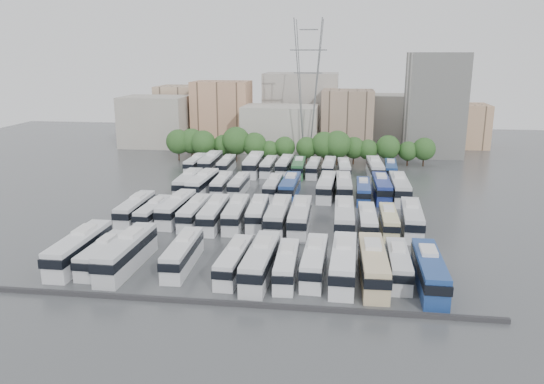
# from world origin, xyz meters

# --- Properties ---
(ground) EXTENTS (220.00, 220.00, 0.00)m
(ground) POSITION_xyz_m (0.00, 0.00, 0.00)
(ground) COLOR #424447
(ground) RESTS_ON ground
(parapet) EXTENTS (56.00, 0.50, 0.50)m
(parapet) POSITION_xyz_m (0.00, -33.00, 0.25)
(parapet) COLOR #2D2D30
(parapet) RESTS_ON ground
(tree_line) EXTENTS (64.83, 7.92, 8.63)m
(tree_line) POSITION_xyz_m (-2.85, 42.04, 4.48)
(tree_line) COLOR black
(tree_line) RESTS_ON ground
(city_buildings) EXTENTS (102.00, 35.00, 20.00)m
(city_buildings) POSITION_xyz_m (-7.46, 71.86, 7.87)
(city_buildings) COLOR #9E998E
(city_buildings) RESTS_ON ground
(apartment_tower) EXTENTS (14.00, 14.00, 26.00)m
(apartment_tower) POSITION_xyz_m (34.00, 58.00, 13.00)
(apartment_tower) COLOR silver
(apartment_tower) RESTS_ON ground
(electricity_pylon) EXTENTS (9.00, 6.91, 33.83)m
(electricity_pylon) POSITION_xyz_m (2.00, 50.00, 18.66)
(electricity_pylon) COLOR slate
(electricity_pylon) RESTS_ON ground
(bus_r0_s0) EXTENTS (2.98, 13.44, 4.21)m
(bus_r0_s0) POSITION_xyz_m (-21.52, -24.12, 2.07)
(bus_r0_s0) COLOR silver
(bus_r0_s0) RESTS_ON ground
(bus_r0_s1) EXTENTS (2.71, 10.96, 3.42)m
(bus_r0_s1) POSITION_xyz_m (-18.21, -24.61, 1.68)
(bus_r0_s1) COLOR silver
(bus_r0_s1) RESTS_ON ground
(bus_r0_s2) EXTENTS (3.21, 13.64, 4.26)m
(bus_r0_s2) POSITION_xyz_m (-15.02, -24.69, 2.09)
(bus_r0_s2) COLOR silver
(bus_r0_s2) RESTS_ON ground
(bus_r0_s4) EXTENTS (2.96, 11.99, 3.74)m
(bus_r0_s4) POSITION_xyz_m (-8.27, -23.44, 1.84)
(bus_r0_s4) COLOR silver
(bus_r0_s4) RESTS_ON ground
(bus_r0_s6) EXTENTS (2.88, 11.31, 3.52)m
(bus_r0_s6) POSITION_xyz_m (-1.50, -24.74, 1.73)
(bus_r0_s6) COLOR silver
(bus_r0_s6) RESTS_ON ground
(bus_r0_s7) EXTENTS (3.24, 13.12, 4.09)m
(bus_r0_s7) POSITION_xyz_m (1.80, -25.17, 2.01)
(bus_r0_s7) COLOR silver
(bus_r0_s7) RESTS_ON ground
(bus_r0_s8) EXTENTS (2.63, 11.02, 3.44)m
(bus_r0_s8) POSITION_xyz_m (4.89, -25.05, 1.69)
(bus_r0_s8) COLOR white
(bus_r0_s8) RESTS_ON ground
(bus_r0_s9) EXTENTS (2.88, 11.88, 3.71)m
(bus_r0_s9) POSITION_xyz_m (8.11, -23.77, 1.82)
(bus_r0_s9) COLOR white
(bus_r0_s9) RESTS_ON ground
(bus_r0_s10) EXTENTS (3.29, 13.24, 4.13)m
(bus_r0_s10) POSITION_xyz_m (11.55, -24.38, 2.03)
(bus_r0_s10) COLOR white
(bus_r0_s10) RESTS_ON ground
(bus_r0_s11) EXTENTS (3.24, 13.50, 4.22)m
(bus_r0_s11) POSITION_xyz_m (14.97, -24.60, 2.07)
(bus_r0_s11) COLOR beige
(bus_r0_s11) RESTS_ON ground
(bus_r0_s12) EXTENTS (2.55, 11.23, 3.52)m
(bus_r0_s12) POSITION_xyz_m (18.01, -23.19, 1.73)
(bus_r0_s12) COLOR silver
(bus_r0_s12) RESTS_ON ground
(bus_r0_s13) EXTENTS (2.93, 12.97, 4.06)m
(bus_r0_s13) POSITION_xyz_m (21.22, -25.39, 1.99)
(bus_r0_s13) COLOR navy
(bus_r0_s13) RESTS_ON ground
(bus_r1_s0) EXTENTS (2.79, 12.13, 3.80)m
(bus_r1_s0) POSITION_xyz_m (-21.43, -5.82, 1.86)
(bus_r1_s0) COLOR silver
(bus_r1_s0) RESTS_ON ground
(bus_r1_s1) EXTENTS (2.75, 11.15, 3.48)m
(bus_r1_s1) POSITION_xyz_m (-18.11, -6.62, 1.71)
(bus_r1_s1) COLOR silver
(bus_r1_s1) RESTS_ON ground
(bus_r1_s2) EXTENTS (3.16, 12.67, 3.95)m
(bus_r1_s2) POSITION_xyz_m (-14.97, -4.79, 1.94)
(bus_r1_s2) COLOR silver
(bus_r1_s2) RESTS_ON ground
(bus_r1_s3) EXTENTS (2.62, 11.70, 3.67)m
(bus_r1_s3) POSITION_xyz_m (-11.65, -6.06, 1.80)
(bus_r1_s3) COLOR silver
(bus_r1_s3) RESTS_ON ground
(bus_r1_s4) EXTENTS (3.00, 12.44, 3.88)m
(bus_r1_s4) POSITION_xyz_m (-8.34, -6.85, 1.91)
(bus_r1_s4) COLOR silver
(bus_r1_s4) RESTS_ON ground
(bus_r1_s5) EXTENTS (3.14, 12.31, 3.83)m
(bus_r1_s5) POSITION_xyz_m (-5.01, -6.11, 1.88)
(bus_r1_s5) COLOR silver
(bus_r1_s5) RESTS_ON ground
(bus_r1_s6) EXTENTS (3.02, 11.66, 3.63)m
(bus_r1_s6) POSITION_xyz_m (-1.84, -4.87, 1.78)
(bus_r1_s6) COLOR white
(bus_r1_s6) RESTS_ON ground
(bus_r1_s7) EXTENTS (2.88, 13.05, 4.09)m
(bus_r1_s7) POSITION_xyz_m (1.65, -6.75, 2.01)
(bus_r1_s7) COLOR silver
(bus_r1_s7) RESTS_ON ground
(bus_r1_s8) EXTENTS (2.90, 13.09, 4.10)m
(bus_r1_s8) POSITION_xyz_m (4.98, -6.93, 2.02)
(bus_r1_s8) COLOR silver
(bus_r1_s8) RESTS_ON ground
(bus_r1_s10) EXTENTS (3.02, 13.41, 4.20)m
(bus_r1_s10) POSITION_xyz_m (11.57, -6.82, 2.06)
(bus_r1_s10) COLOR silver
(bus_r1_s10) RESTS_ON ground
(bus_r1_s11) EXTENTS (2.61, 11.47, 3.59)m
(bus_r1_s11) POSITION_xyz_m (15.01, -7.05, 1.76)
(bus_r1_s11) COLOR silver
(bus_r1_s11) RESTS_ON ground
(bus_r1_s12) EXTENTS (2.41, 10.98, 3.44)m
(bus_r1_s12) POSITION_xyz_m (18.18, -6.32, 1.69)
(bus_r1_s12) COLOR beige
(bus_r1_s12) RESTS_ON ground
(bus_r1_s13) EXTENTS (3.50, 13.09, 4.07)m
(bus_r1_s13) POSITION_xyz_m (21.59, -5.64, 2.00)
(bus_r1_s13) COLOR silver
(bus_r1_s13) RESTS_ON ground
(bus_r2_s1) EXTENTS (3.12, 12.80, 4.00)m
(bus_r2_s1) POSITION_xyz_m (-17.94, 11.92, 1.96)
(bus_r2_s1) COLOR silver
(bus_r2_s1) RESTS_ON ground
(bus_r2_s2) EXTENTS (3.40, 13.16, 4.09)m
(bus_r2_s2) POSITION_xyz_m (-14.99, 11.36, 2.01)
(bus_r2_s2) COLOR white
(bus_r2_s2) RESTS_ON ground
(bus_r2_s3) EXTENTS (2.64, 11.03, 3.45)m
(bus_r2_s3) POSITION_xyz_m (-11.59, 12.64, 1.69)
(bus_r2_s3) COLOR silver
(bus_r2_s3) RESTS_ON ground
(bus_r2_s4) EXTENTS (2.45, 10.83, 3.39)m
(bus_r2_s4) POSITION_xyz_m (-8.26, 12.77, 1.67)
(bus_r2_s4) COLOR silver
(bus_r2_s4) RESTS_ON ground
(bus_r2_s6) EXTENTS (2.57, 11.19, 3.50)m
(bus_r2_s6) POSITION_xyz_m (-1.58, 11.97, 1.72)
(bus_r2_s6) COLOR silver
(bus_r2_s6) RESTS_ON ground
(bus_r2_s7) EXTENTS (3.07, 12.79, 3.99)m
(bus_r2_s7) POSITION_xyz_m (1.64, 11.17, 1.96)
(bus_r2_s7) COLOR navy
(bus_r2_s7) RESTS_ON ground
(bus_r2_s9) EXTENTS (3.39, 12.90, 4.01)m
(bus_r2_s9) POSITION_xyz_m (8.29, 12.55, 1.97)
(bus_r2_s9) COLOR silver
(bus_r2_s9) RESTS_ON ground
(bus_r2_s10) EXTENTS (3.10, 12.76, 3.98)m
(bus_r2_s10) POSITION_xyz_m (11.44, 12.95, 1.96)
(bus_r2_s10) COLOR silver
(bus_r2_s10) RESTS_ON ground
(bus_r2_s11) EXTENTS (2.61, 11.29, 3.53)m
(bus_r2_s11) POSITION_xyz_m (14.97, 11.07, 1.73)
(bus_r2_s11) COLOR navy
(bus_r2_s11) RESTS_ON ground
(bus_r2_s12) EXTENTS (3.14, 12.98, 4.05)m
(bus_r2_s12) POSITION_xyz_m (18.34, 12.82, 1.99)
(bus_r2_s12) COLOR navy
(bus_r2_s12) RESTS_ON ground
(bus_r2_s13) EXTENTS (3.01, 13.56, 4.25)m
(bus_r2_s13) POSITION_xyz_m (21.52, 12.64, 2.09)
(bus_r2_s13) COLOR silver
(bus_r2_s13) RESTS_ON ground
(bus_r3_s0) EXTENTS (2.80, 11.45, 3.57)m
(bus_r3_s0) POSITION_xyz_m (-21.66, 30.66, 1.75)
(bus_r3_s0) COLOR silver
(bus_r3_s0) RESTS_ON ground
(bus_r3_s1) EXTENTS (3.07, 13.14, 4.11)m
(bus_r3_s1) POSITION_xyz_m (-18.28, 30.74, 2.02)
(bus_r3_s1) COLOR silver
(bus_r3_s1) RESTS_ON ground
(bus_r3_s2) EXTENTS (2.57, 11.14, 3.49)m
(bus_r3_s2) POSITION_xyz_m (-14.60, 30.44, 1.71)
(bus_r3_s2) COLOR silver
(bus_r3_s2) RESTS_ON ground
(bus_r3_s4) EXTENTS (3.27, 13.76, 4.30)m
(bus_r3_s4) POSITION_xyz_m (-8.39, 30.04, 2.11)
(bus_r3_s4) COLOR white
(bus_r3_s4) RESTS_ON ground
(bus_r3_s5) EXTENTS (2.61, 11.11, 3.47)m
(bus_r3_s5) POSITION_xyz_m (-5.07, 30.41, 1.70)
(bus_r3_s5) COLOR silver
(bus_r3_s5) RESTS_ON ground
(bus_r3_s6) EXTENTS (2.94, 11.85, 3.69)m
(bus_r3_s6) POSITION_xyz_m (-1.56, 31.00, 1.81)
(bus_r3_s6) COLOR silver
(bus_r3_s6) RESTS_ON ground
(bus_r3_s7) EXTENTS (2.76, 11.68, 3.65)m
(bus_r3_s7) POSITION_xyz_m (1.67, 29.50, 1.79)
(bus_r3_s7) COLOR #2B6537
(bus_r3_s7) RESTS_ON ground
(bus_r3_s8) EXTENTS (2.85, 11.16, 3.47)m
(bus_r3_s8) POSITION_xyz_m (4.89, 30.11, 1.71)
(bus_r3_s8) COLOR silver
(bus_r3_s8) RESTS_ON ground
(bus_r3_s9) EXTENTS (2.88, 11.59, 3.61)m
(bus_r3_s9) POSITION_xyz_m (8.24, 30.46, 1.77)
(bus_r3_s9) COLOR silver
(bus_r3_s9) RESTS_ON ground
(bus_r3_s10) EXTENTS (3.01, 11.42, 3.55)m
(bus_r3_s10) POSITION_xyz_m (11.45, 29.51, 1.74)
(bus_r3_s10) COLOR silver
(bus_r3_s10) RESTS_ON ground
(bus_r3_s12) EXTENTS (3.45, 13.06, 4.06)m
(bus_r3_s12) POSITION_xyz_m (18.03, 29.39, 1.99)
(bus_r3_s12) COLOR silver
(bus_r3_s12) RESTS_ON ground
(bus_r3_s13) EXTENTS (2.98, 11.27, 3.50)m
(bus_r3_s13) POSITION_xyz_m (21.39, 30.18, 1.72)
(bus_r3_s13) COLOR navy
(bus_r3_s13) RESTS_ON ground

